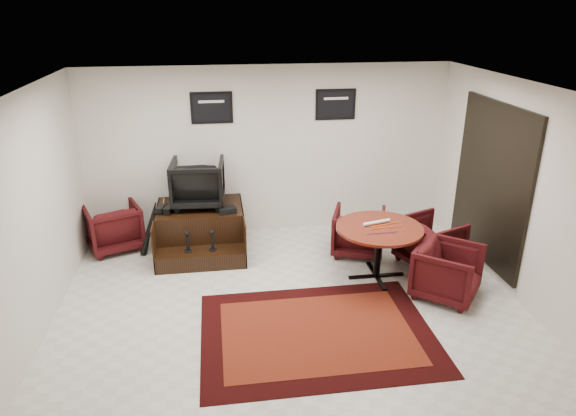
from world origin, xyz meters
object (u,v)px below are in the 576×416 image
object	(u,v)px
table_chair_corner	(448,269)
shine_podium	(201,230)
table_chair_back	(359,230)
armchair_side	(113,225)
shine_chair	(198,181)
meeting_table	(379,233)
table_chair_window	(430,239)

from	to	relation	value
table_chair_corner	shine_podium	bearing A→B (deg)	98.60
table_chair_back	table_chair_corner	xyz separation A→B (m)	(0.82, -1.43, 0.01)
shine_podium	armchair_side	xyz separation A→B (m)	(-1.38, 0.22, 0.09)
armchair_side	table_chair_corner	size ratio (longest dim) A/B	1.01
shine_chair	table_chair_back	world-z (taller)	shine_chair
shine_chair	table_chair_corner	distance (m)	3.93
meeting_table	table_chair_corner	distance (m)	1.03
table_chair_window	table_chair_corner	bearing A→B (deg)	150.08
armchair_side	table_chair_back	xyz separation A→B (m)	(3.82, -0.72, -0.01)
shine_podium	armchair_side	world-z (taller)	armchair_side
table_chair_back	shine_chair	bearing A→B (deg)	5.42
table_chair_back	shine_podium	bearing A→B (deg)	8.57
armchair_side	table_chair_window	xyz separation A→B (m)	(4.78, -1.23, -0.01)
table_chair_corner	table_chair_window	bearing A→B (deg)	30.53
shine_podium	table_chair_corner	world-z (taller)	table_chair_corner
shine_podium	table_chair_back	distance (m)	2.50
shine_chair	table_chair_back	distance (m)	2.63
meeting_table	table_chair_back	bearing A→B (deg)	93.91
table_chair_window	shine_chair	bearing A→B (deg)	50.06
table_chair_back	armchair_side	bearing A→B (deg)	9.54
meeting_table	table_chair_window	world-z (taller)	table_chair_window
armchair_side	table_chair_window	distance (m)	4.94
table_chair_back	table_chair_window	world-z (taller)	table_chair_window
shine_podium	table_chair_back	xyz separation A→B (m)	(2.45, -0.50, 0.08)
meeting_table	table_chair_back	world-z (taller)	same
shine_chair	table_chair_corner	world-z (taller)	shine_chair
shine_podium	table_chair_corner	size ratio (longest dim) A/B	1.73
table_chair_window	table_chair_corner	size ratio (longest dim) A/B	1.00
armchair_side	shine_podium	bearing A→B (deg)	149.33
shine_podium	shine_chair	distance (m)	0.80
table_chair_back	table_chair_window	size ratio (longest dim) A/B	0.99
shine_podium	table_chair_back	size ratio (longest dim) A/B	1.76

